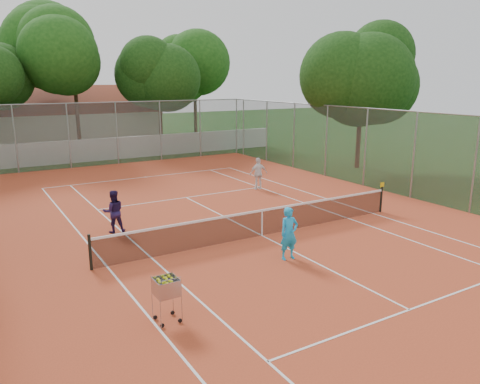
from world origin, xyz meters
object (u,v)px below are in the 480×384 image
clubhouse (51,119)px  player_near (289,233)px  player_far_left (114,212)px  ball_hopper (167,298)px  tennis_net (262,222)px  player_far_right (258,174)px

clubhouse → player_near: clubhouse is taller
player_far_left → ball_hopper: 7.04m
tennis_net → player_far_left: 5.33m
player_near → clubhouse: bearing=98.2°
tennis_net → ball_hopper: (-5.19, -3.92, 0.09)m
player_far_left → player_near: bearing=134.2°
player_far_left → player_far_right: player_far_right is taller
player_near → tennis_net: bearing=82.7°
tennis_net → ball_hopper: 6.50m
player_near → player_far_right: player_near is taller
tennis_net → clubhouse: (-2.00, 29.00, 1.69)m
tennis_net → ball_hopper: bearing=-142.9°
player_far_right → ball_hopper: 13.50m
player_near → player_far_right: 9.42m
player_near → player_far_left: player_near is taller
clubhouse → player_far_right: 23.67m
tennis_net → clubhouse: clubhouse is taller
tennis_net → player_far_left: size_ratio=7.65×
clubhouse → player_far_left: 26.08m
clubhouse → player_far_left: (-2.35, -25.94, -1.40)m
player_far_left → player_far_right: bearing=-151.3°
player_far_right → ball_hopper: (-9.03, -10.03, -0.23)m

